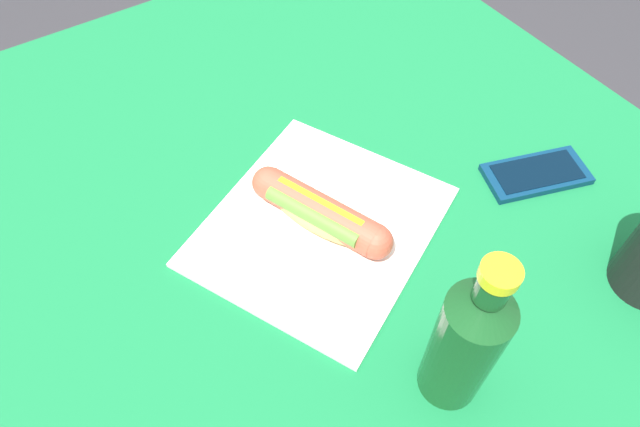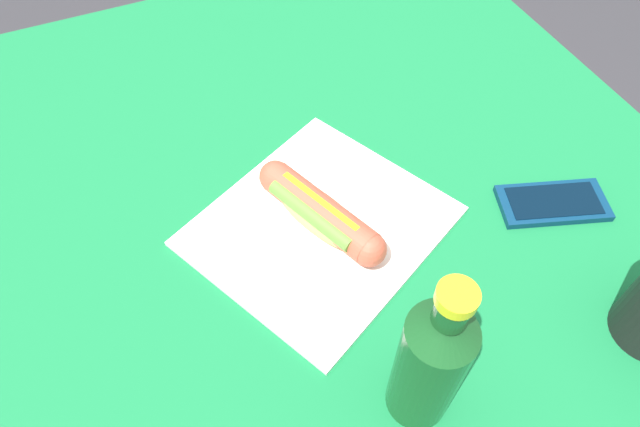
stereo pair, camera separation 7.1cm
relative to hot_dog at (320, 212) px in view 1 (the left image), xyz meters
name	(u,v)px [view 1 (the left image)]	position (x,y,z in m)	size (l,w,h in m)	color
ground_plane	(329,392)	(0.02, -0.04, -0.76)	(6.00, 6.00, 0.00)	#2D2D33
dining_table	(335,253)	(0.02, -0.04, -0.15)	(1.18, 1.00, 0.72)	brown
paper_wrapper	(320,226)	(0.00, 0.00, -0.03)	(0.27, 0.30, 0.01)	white
hot_dog	(320,212)	(0.00, 0.00, 0.00)	(0.20, 0.11, 0.05)	tan
cell_phone	(536,174)	(-0.09, -0.30, -0.03)	(0.11, 0.16, 0.01)	#0A2D4C
soda_bottle	(466,342)	(-0.25, 0.00, 0.07)	(0.06, 0.06, 0.23)	#14471E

